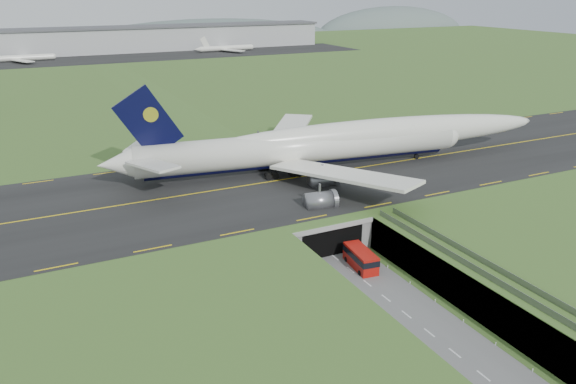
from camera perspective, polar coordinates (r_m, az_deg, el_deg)
ground at (r=92.97m, az=7.04°, el=-8.50°), size 900.00×900.00×0.00m
airfield_deck at (r=91.58m, az=7.12°, el=-6.85°), size 800.00×800.00×6.00m
trench_road at (r=87.60m, az=9.73°, el=-10.50°), size 12.00×75.00×0.20m
taxiway at (r=117.06m, az=-1.59°, el=1.06°), size 800.00×44.00×0.18m
tunnel_portal at (r=104.42m, az=2.15°, el=-2.99°), size 17.00×22.30×6.00m
guideway at (r=84.28m, az=20.79°, el=-8.86°), size 3.00×53.00×7.05m
jumbo_jet at (r=125.00m, az=4.69°, el=4.97°), size 102.78×64.17×21.41m
shuttle_tram at (r=94.84m, az=7.39°, el=-6.71°), size 3.81×8.15×3.20m
cargo_terminal at (r=371.24m, az=-19.58°, el=14.31°), size 320.00×67.00×15.60m
distant_hills at (r=512.08m, az=-13.99°, el=14.12°), size 700.00×91.00×60.00m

